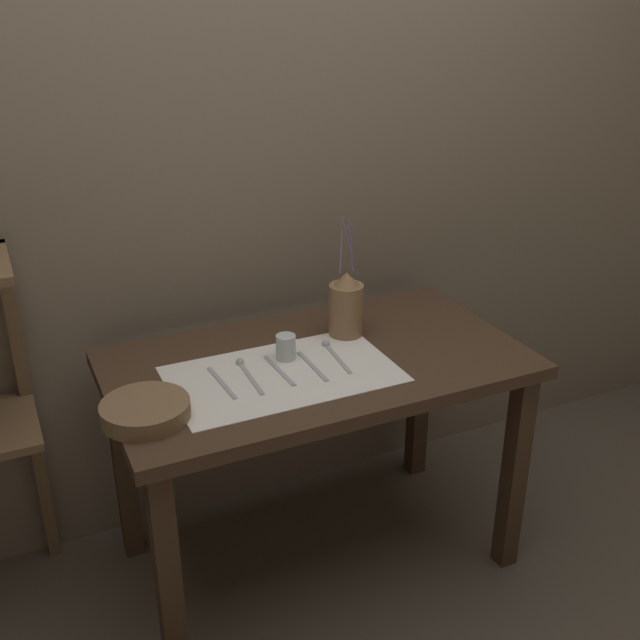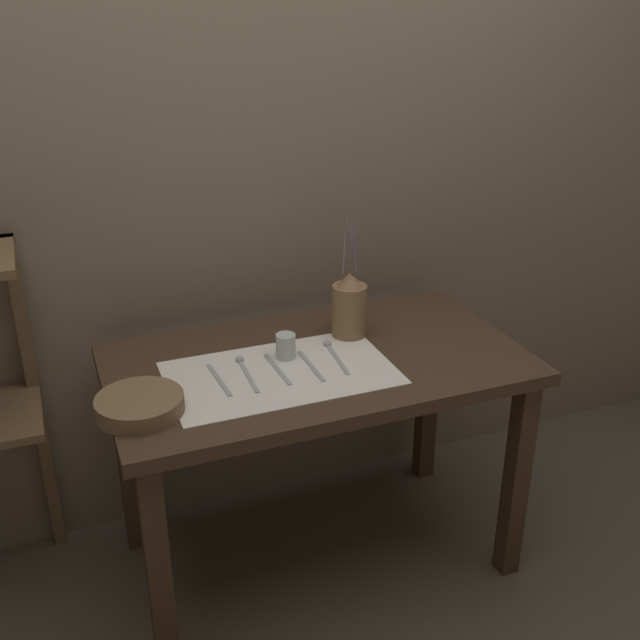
% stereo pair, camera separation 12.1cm
% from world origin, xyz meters
% --- Properties ---
extents(ground_plane, '(12.00, 12.00, 0.00)m').
position_xyz_m(ground_plane, '(0.00, 0.00, 0.00)').
color(ground_plane, brown).
extents(stone_wall_back, '(7.00, 0.06, 2.40)m').
position_xyz_m(stone_wall_back, '(0.00, 0.45, 1.20)').
color(stone_wall_back, '#7A6B56').
rests_on(stone_wall_back, ground_plane).
extents(wooden_table, '(1.21, 0.68, 0.73)m').
position_xyz_m(wooden_table, '(0.00, 0.00, 0.63)').
color(wooden_table, '#422D1E').
rests_on(wooden_table, ground_plane).
extents(linen_cloth, '(0.63, 0.38, 0.00)m').
position_xyz_m(linen_cloth, '(-0.13, -0.05, 0.74)').
color(linen_cloth, white).
rests_on(linen_cloth, wooden_table).
extents(pitcher_with_flowers, '(0.11, 0.11, 0.37)m').
position_xyz_m(pitcher_with_flowers, '(0.15, 0.11, 0.83)').
color(pitcher_with_flowers, olive).
rests_on(pitcher_with_flowers, wooden_table).
extents(wooden_bowl, '(0.22, 0.22, 0.05)m').
position_xyz_m(wooden_bowl, '(-0.53, -0.12, 0.76)').
color(wooden_bowl, brown).
rests_on(wooden_bowl, wooden_table).
extents(glass_tumbler_near, '(0.06, 0.06, 0.07)m').
position_xyz_m(glass_tumbler_near, '(-0.08, 0.03, 0.77)').
color(glass_tumbler_near, silver).
rests_on(glass_tumbler_near, wooden_table).
extents(knife_center, '(0.02, 0.20, 0.00)m').
position_xyz_m(knife_center, '(-0.30, -0.03, 0.74)').
color(knife_center, '#A8A8AD').
rests_on(knife_center, wooden_table).
extents(spoon_inner, '(0.02, 0.21, 0.02)m').
position_xyz_m(spoon_inner, '(-0.22, 0.02, 0.74)').
color(spoon_inner, '#A8A8AD').
rests_on(spoon_inner, wooden_table).
extents(fork_inner, '(0.02, 0.20, 0.00)m').
position_xyz_m(fork_inner, '(-0.13, -0.03, 0.74)').
color(fork_inner, '#A8A8AD').
rests_on(fork_inner, wooden_table).
extents(fork_outer, '(0.01, 0.20, 0.00)m').
position_xyz_m(fork_outer, '(-0.04, -0.05, 0.74)').
color(fork_outer, '#A8A8AD').
rests_on(fork_outer, wooden_table).
extents(spoon_outer, '(0.03, 0.21, 0.02)m').
position_xyz_m(spoon_outer, '(0.05, 0.02, 0.74)').
color(spoon_outer, '#A8A8AD').
rests_on(spoon_outer, wooden_table).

